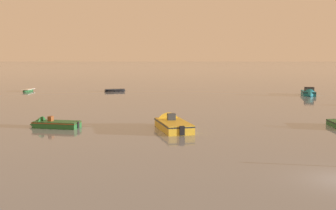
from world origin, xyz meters
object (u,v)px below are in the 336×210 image
object	(u,v)px
motorboat_moored_3	(308,94)
rowboat_moored_3	(114,91)
motorboat_moored_4	(170,125)
rowboat_moored_0	(27,91)
motorboat_moored_5	(49,125)

from	to	relation	value
motorboat_moored_3	rowboat_moored_3	size ratio (longest dim) A/B	1.43
motorboat_moored_3	motorboat_moored_4	distance (m)	39.54
motorboat_moored_3	rowboat_moored_0	bearing A→B (deg)	-87.72
rowboat_moored_0	motorboat_moored_5	size ratio (longest dim) A/B	0.78
motorboat_moored_3	rowboat_moored_3	world-z (taller)	motorboat_moored_3
motorboat_moored_3	rowboat_moored_3	bearing A→B (deg)	-92.25
rowboat_moored_0	motorboat_moored_3	size ratio (longest dim) A/B	0.68
motorboat_moored_3	motorboat_moored_5	xyz separation A→B (m)	(-34.25, -31.53, -0.09)
rowboat_moored_0	motorboat_moored_3	xyz separation A→B (m)	(48.95, -8.23, 0.16)
motorboat_moored_5	rowboat_moored_3	bearing A→B (deg)	-79.72
rowboat_moored_0	motorboat_moored_5	world-z (taller)	motorboat_moored_5
rowboat_moored_3	motorboat_moored_4	bearing A→B (deg)	-91.65
motorboat_moored_3	motorboat_moored_5	bearing A→B (deg)	-35.54
rowboat_moored_0	motorboat_moored_4	xyz separation A→B (m)	(25.98, -40.42, 0.14)
motorboat_moored_3	motorboat_moored_5	world-z (taller)	motorboat_moored_3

